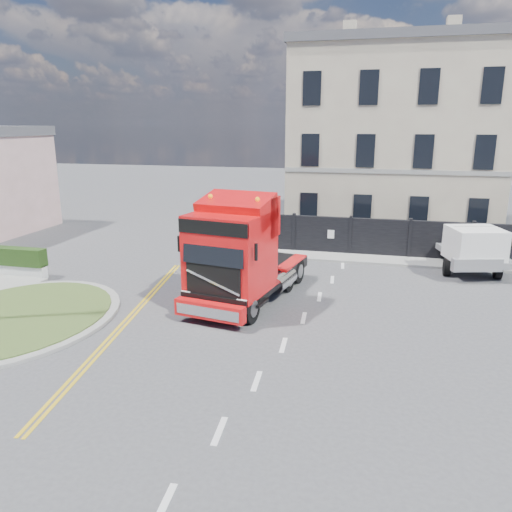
# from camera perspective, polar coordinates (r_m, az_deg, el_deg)

# --- Properties ---
(ground) EXTENTS (120.00, 120.00, 0.00)m
(ground) POSITION_cam_1_polar(r_m,az_deg,el_deg) (19.07, -3.21, -5.87)
(ground) COLOR #424244
(ground) RESTS_ON ground
(traffic_island) EXTENTS (6.80, 6.80, 0.17)m
(traffic_island) POSITION_cam_1_polar(r_m,az_deg,el_deg) (19.79, -25.84, -6.37)
(traffic_island) COLOR gray
(traffic_island) RESTS_ON ground
(hoarding_fence) EXTENTS (18.80, 0.25, 2.00)m
(hoarding_fence) POSITION_cam_1_polar(r_m,az_deg,el_deg) (26.70, 16.18, 1.87)
(hoarding_fence) COLOR black
(hoarding_fence) RESTS_ON ground
(georgian_building) EXTENTS (12.30, 10.30, 12.80)m
(georgian_building) POSITION_cam_1_polar(r_m,az_deg,el_deg) (33.56, 15.37, 12.73)
(georgian_building) COLOR beige
(georgian_building) RESTS_ON ground
(pavement_far) EXTENTS (20.00, 1.60, 0.12)m
(pavement_far) POSITION_cam_1_polar(r_m,az_deg,el_deg) (26.03, 14.89, -0.50)
(pavement_far) COLOR gray
(pavement_far) RESTS_ON ground
(truck) EXTENTS (3.76, 7.30, 4.17)m
(truck) POSITION_cam_1_polar(r_m,az_deg,el_deg) (18.76, -1.97, -0.21)
(truck) COLOR black
(truck) RESTS_ON ground
(flatbed_pickup) EXTENTS (3.50, 5.87, 2.27)m
(flatbed_pickup) POSITION_cam_1_polar(r_m,az_deg,el_deg) (25.01, 23.41, 0.88)
(flatbed_pickup) COLOR slate
(flatbed_pickup) RESTS_ON ground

